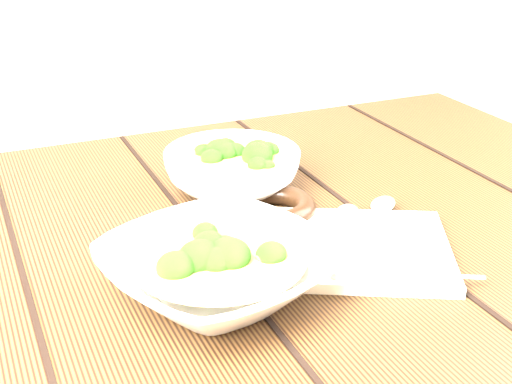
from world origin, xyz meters
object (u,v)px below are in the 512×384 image
object	(u,v)px
table	(226,328)
soup_bowl_front	(218,269)
napkin	(350,248)
soup_bowl_back	(232,169)
trivet	(273,208)

from	to	relation	value
table	soup_bowl_front	world-z (taller)	soup_bowl_front
table	napkin	size ratio (longest dim) A/B	5.55
table	soup_bowl_back	world-z (taller)	soup_bowl_back
table	soup_bowl_front	distance (m)	0.19
soup_bowl_front	soup_bowl_back	bearing A→B (deg)	64.84
table	napkin	xyz separation A→B (m)	(0.12, -0.08, 0.13)
soup_bowl_back	napkin	world-z (taller)	soup_bowl_back
soup_bowl_front	trivet	size ratio (longest dim) A/B	2.60
table	soup_bowl_back	distance (m)	0.21
soup_bowl_front	trivet	xyz separation A→B (m)	(0.12, 0.14, -0.02)
soup_bowl_back	napkin	size ratio (longest dim) A/B	1.07
soup_bowl_front	table	bearing A→B (deg)	66.14
soup_bowl_front	soup_bowl_back	xyz separation A→B (m)	(0.11, 0.23, 0.00)
table	soup_bowl_front	bearing A→B (deg)	-113.86
trivet	soup_bowl_back	bearing A→B (deg)	99.24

